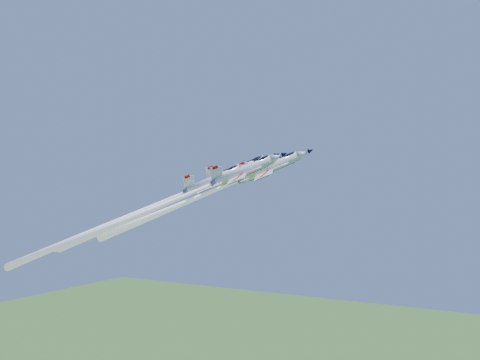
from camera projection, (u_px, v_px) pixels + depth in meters
The scene contains 4 objects.
jet_lead at pixel (206, 194), 115.91m from camera, with size 37.76×18.60×33.25m.
jet_left at pixel (166, 201), 122.48m from camera, with size 42.18×20.89×39.24m.
jet_right at pixel (172, 201), 110.25m from camera, with size 38.60×19.09×35.41m.
jet_slot at pixel (128, 216), 118.48m from camera, with size 44.99×22.43×44.59m.
Camera 1 is at (54.67, -97.32, 84.95)m, focal length 40.00 mm.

